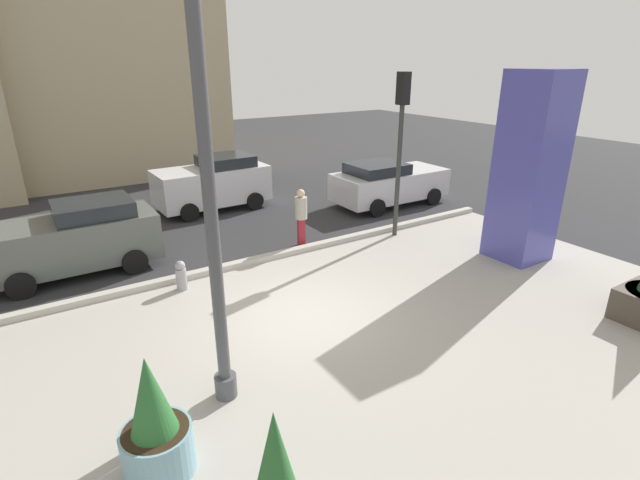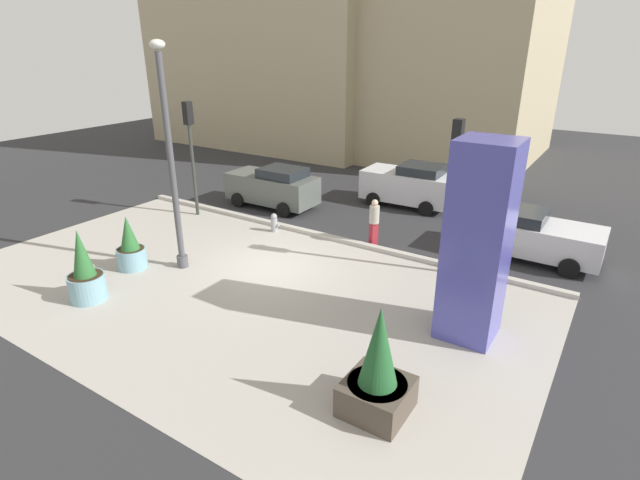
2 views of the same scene
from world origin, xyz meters
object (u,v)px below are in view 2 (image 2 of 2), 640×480
Objects in this scene: art_pillar_blue at (477,244)px; potted_plant_curbside at (130,248)px; traffic_light_corner at (191,140)px; traffic_light_far_side at (454,173)px; car_curb_east at (273,187)px; potted_plant_near_right at (378,373)px; lamp_post at (171,166)px; fire_hydrant at (274,223)px; car_intersection at (530,234)px; car_passing_lane at (409,185)px; pedestrian_crossing at (374,220)px; potted_plant_mid_plaza at (85,274)px.

potted_plant_curbside is (-10.46, -2.11, -1.79)m from art_pillar_blue.
traffic_light_far_side is (10.84, 0.31, 0.10)m from traffic_light_corner.
art_pillar_blue is 11.94m from car_curb_east.
potted_plant_near_right is 13.84m from traffic_light_corner.
traffic_light_corner is 4.05m from car_curb_east.
lamp_post is 8.58m from traffic_light_far_side.
potted_plant_curbside is 0.37× the size of traffic_light_far_side.
fire_hydrant is 9.29m from car_intersection.
car_curb_east is (-9.83, 9.30, 0.00)m from potted_plant_near_right.
potted_plant_near_right reaches higher than potted_plant_curbside.
car_passing_lane reaches higher than pedestrian_crossing.
car_curb_east is (-8.76, 2.33, -2.36)m from traffic_light_far_side.
potted_plant_mid_plaza is 2.89× the size of fire_hydrant.
traffic_light_far_side reaches higher than potted_plant_near_right.
traffic_light_far_side reaches higher than car_passing_lane.
pedestrian_crossing is at bearing -14.98° from car_curb_east.
lamp_post is 1.48× the size of traffic_light_corner.
art_pillar_blue reaches higher than potted_plant_mid_plaza.
car_intersection is (8.83, 2.84, 0.47)m from fire_hydrant.
lamp_post is 2.91× the size of potted_plant_near_right.
potted_plant_curbside is 8.37m from pedestrian_crossing.
traffic_light_corner is at bearing -177.44° from fire_hydrant.
potted_plant_curbside reaches higher than car_intersection.
car_curb_east is (-5.01, -3.45, -0.05)m from car_passing_lane.
potted_plant_near_right is 9.95m from potted_plant_curbside.
car_intersection is (12.85, 3.02, -2.35)m from traffic_light_corner.
art_pillar_blue reaches higher than car_intersection.
art_pillar_blue is at bearing -58.55° from car_passing_lane.
traffic_light_far_side is (6.83, 0.13, 2.92)m from fire_hydrant.
traffic_light_corner is 1.07× the size of car_intersection.
car_curb_east reaches higher than pedestrian_crossing.
traffic_light_far_side is 9.37m from car_curb_east.
traffic_light_far_side is 7.27m from car_passing_lane.
car_curb_east reaches higher than fire_hydrant.
potted_plant_mid_plaza is at bearing -85.61° from car_curb_east.
car_curb_east is at bearing 165.02° from pedestrian_crossing.
car_intersection is (10.74, 7.99, 0.13)m from potted_plant_curbside.
lamp_post is 1.41× the size of art_pillar_blue.
car_curb_east is 0.93× the size of car_intersection.
lamp_post is 7.24m from car_curb_east.
potted_plant_mid_plaza is 9.57m from pedestrian_crossing.
car_intersection is at bearing 17.85° from fire_hydrant.
potted_plant_near_right is at bearing -17.34° from lamp_post.
car_intersection is (0.94, 9.69, -0.08)m from potted_plant_near_right.
lamp_post is 3.16m from potted_plant_curbside.
lamp_post reaches higher than potted_plant_near_right.
traffic_light_far_side reaches higher than car_intersection.
traffic_light_corner reaches higher than potted_plant_near_right.
car_curb_east is (-1.35, 6.66, -2.50)m from lamp_post.
potted_plant_curbside reaches higher than pedestrian_crossing.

